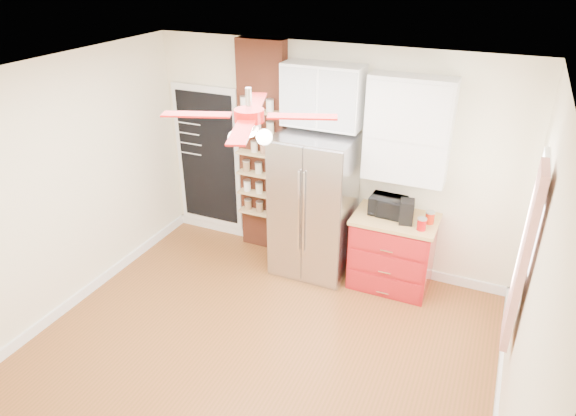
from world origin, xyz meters
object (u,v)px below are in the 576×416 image
at_px(coffee_maker, 407,212).
at_px(red_cabinet, 392,252).
at_px(ceiling_fan, 249,116).
at_px(toaster_oven, 388,206).
at_px(pantry_jar_oats, 254,147).
at_px(fridge, 314,206).
at_px(canister_left, 422,225).

bearing_deg(coffee_maker, red_cabinet, 139.90).
bearing_deg(ceiling_fan, coffee_maker, 57.02).
xyz_separation_m(toaster_oven, pantry_jar_oats, (-1.72, 0.08, 0.43)).
bearing_deg(red_cabinet, toaster_oven, 163.17).
xyz_separation_m(toaster_oven, coffee_maker, (0.23, -0.10, 0.02)).
relative_size(fridge, pantry_jar_oats, 13.33).
height_order(ceiling_fan, coffee_maker, ceiling_fan).
distance_m(canister_left, pantry_jar_oats, 2.21).
bearing_deg(fridge, canister_left, -5.16).
distance_m(ceiling_fan, toaster_oven, 2.36).
xyz_separation_m(canister_left, pantry_jar_oats, (-2.14, 0.27, 0.48)).
bearing_deg(red_cabinet, fridge, -177.05).
height_order(toaster_oven, pantry_jar_oats, pantry_jar_oats).
xyz_separation_m(ceiling_fan, coffee_maker, (1.04, 1.61, -1.39)).
relative_size(ceiling_fan, canister_left, 11.16).
height_order(red_cabinet, toaster_oven, toaster_oven).
distance_m(ceiling_fan, coffee_maker, 2.37).
height_order(ceiling_fan, toaster_oven, ceiling_fan).
relative_size(toaster_oven, coffee_maker, 1.48).
distance_m(ceiling_fan, pantry_jar_oats, 2.23).
relative_size(ceiling_fan, toaster_oven, 3.53).
bearing_deg(pantry_jar_oats, fridge, -10.51).
bearing_deg(pantry_jar_oats, ceiling_fan, -63.13).
bearing_deg(toaster_oven, fridge, -172.09).
bearing_deg(canister_left, pantry_jar_oats, 172.68).
bearing_deg(toaster_oven, pantry_jar_oats, 179.87).
bearing_deg(ceiling_fan, fridge, 91.76).
relative_size(red_cabinet, toaster_oven, 2.37).
bearing_deg(red_cabinet, coffee_maker, -29.16).
bearing_deg(coffee_maker, toaster_oven, 145.38).
relative_size(coffee_maker, canister_left, 2.13).
xyz_separation_m(red_cabinet, pantry_jar_oats, (-1.83, 0.11, 0.99)).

